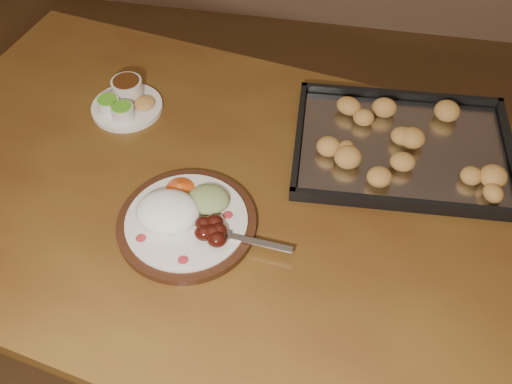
# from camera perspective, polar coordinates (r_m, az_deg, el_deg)

# --- Properties ---
(dining_table) EXTENTS (1.64, 1.16, 0.75)m
(dining_table) POSITION_cam_1_polar(r_m,az_deg,el_deg) (1.25, -2.07, -3.16)
(dining_table) COLOR brown
(dining_table) RESTS_ON ground
(dinner_plate) EXTENTS (0.35, 0.27, 0.06)m
(dinner_plate) POSITION_cam_1_polar(r_m,az_deg,el_deg) (1.12, -7.13, -2.54)
(dinner_plate) COLOR #33190E
(dinner_plate) RESTS_ON dining_table
(condiment_saucer) EXTENTS (0.17, 0.17, 0.06)m
(condiment_saucer) POSITION_cam_1_polar(r_m,az_deg,el_deg) (1.39, -12.92, 8.82)
(condiment_saucer) COLOR white
(condiment_saucer) RESTS_ON dining_table
(baking_tray) EXTENTS (0.49, 0.38, 0.05)m
(baking_tray) POSITION_cam_1_polar(r_m,az_deg,el_deg) (1.29, 14.49, 4.49)
(baking_tray) COLOR black
(baking_tray) RESTS_ON dining_table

